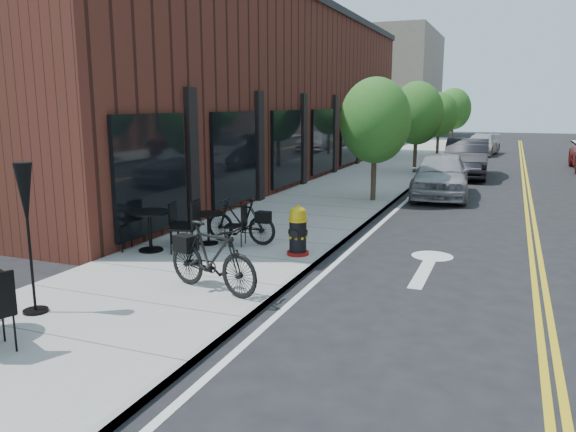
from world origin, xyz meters
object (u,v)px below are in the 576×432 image
at_px(fire_hydrant, 298,231).
at_px(bistro_set_b, 150,225).
at_px(bistro_set_c, 208,224).
at_px(parked_car_a, 440,175).
at_px(parked_car_b, 467,158).
at_px(patio_umbrella, 26,206).
at_px(parked_car_c, 481,145).
at_px(bicycle_right, 212,257).
at_px(bicycle_left, 241,221).

relative_size(fire_hydrant, bistro_set_b, 0.50).
distance_m(bistro_set_c, parked_car_a, 9.82).
bearing_deg(fire_hydrant, parked_car_a, 72.75).
relative_size(bistro_set_c, parked_car_a, 0.37).
bearing_deg(parked_car_b, patio_umbrella, -105.00).
bearing_deg(parked_car_b, bistro_set_c, -107.64).
xyz_separation_m(parked_car_b, parked_car_c, (0.00, 11.67, -0.17)).
relative_size(bicycle_right, parked_car_a, 0.42).
xyz_separation_m(bicycle_left, parked_car_a, (3.19, 8.72, 0.15)).
xyz_separation_m(bicycle_right, bistro_set_b, (-2.45, 1.78, -0.02)).
relative_size(bicycle_left, bicycle_right, 0.88).
distance_m(bicycle_right, parked_car_c, 29.49).
xyz_separation_m(bistro_set_b, patio_umbrella, (0.50, -3.56, 1.02)).
bearing_deg(parked_car_c, bistro_set_c, -91.93).
distance_m(fire_hydrant, parked_car_b, 15.23).
distance_m(bistro_set_b, parked_car_a, 11.02).
bearing_deg(parked_car_b, bistro_set_b, -109.44).
xyz_separation_m(fire_hydrant, bicycle_left, (-1.50, 0.45, 0.02)).
distance_m(patio_umbrella, parked_car_c, 31.50).
height_order(bistro_set_b, patio_umbrella, patio_umbrella).
xyz_separation_m(parked_car_a, parked_car_b, (0.40, 5.92, 0.05)).
distance_m(fire_hydrant, bistro_set_b, 3.05).
xyz_separation_m(bicycle_left, bicycle_right, (1.02, -3.07, 0.07)).
bearing_deg(bistro_set_c, patio_umbrella, -105.11).
relative_size(bistro_set_b, parked_car_a, 0.46).
relative_size(bistro_set_c, parked_car_b, 0.34).
bearing_deg(bistro_set_b, patio_umbrella, -93.92).
bearing_deg(bistro_set_c, parked_car_a, 56.02).
height_order(bicycle_right, patio_umbrella, patio_umbrella).
xyz_separation_m(bistro_set_b, bistro_set_c, (0.81, 0.96, -0.10)).
relative_size(fire_hydrant, bicycle_left, 0.61).
xyz_separation_m(bicycle_right, parked_car_c, (2.57, 29.38, -0.04)).
height_order(fire_hydrant, parked_car_a, parked_car_a).
relative_size(bistro_set_b, parked_car_c, 0.46).
distance_m(bistro_set_c, parked_car_c, 26.97).
bearing_deg(parked_car_c, parked_car_a, -84.26).
bearing_deg(patio_umbrella, bicycle_right, 42.44).
bearing_deg(fire_hydrant, parked_car_c, 78.73).
relative_size(bistro_set_b, parked_car_b, 0.41).
bearing_deg(bicycle_right, bistro_set_b, 69.25).
distance_m(patio_umbrella, parked_car_a, 14.21).
xyz_separation_m(bicycle_left, parked_car_b, (3.58, 14.64, 0.20)).
distance_m(bicycle_left, parked_car_b, 15.07).
height_order(fire_hydrant, bistro_set_c, fire_hydrant).
height_order(bicycle_right, parked_car_b, parked_car_b).
height_order(bicycle_right, parked_car_c, parked_car_c).
bearing_deg(parked_car_a, fire_hydrant, -104.81).
xyz_separation_m(bicycle_left, patio_umbrella, (-0.93, -4.85, 1.07)).
distance_m(bicycle_left, bistro_set_b, 1.93).
xyz_separation_m(bistro_set_c, parked_car_a, (3.80, 9.05, 0.21)).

